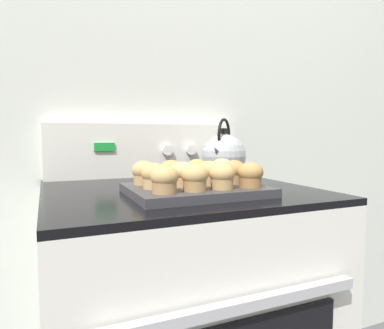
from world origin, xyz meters
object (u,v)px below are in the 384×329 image
(muffin_r0_c2, at_px, (222,176))
(muffin_r2_c2, at_px, (197,170))
(muffin_r0_c0, at_px, (164,179))
(muffin_r1_c0, at_px, (154,176))
(muffin_r2_c0, at_px, (144,173))
(tea_kettle, at_px, (224,155))
(muffin_r2_c3, at_px, (222,169))
(muffin_r1_c1, at_px, (183,174))
(muffin_pan, at_px, (196,190))
(muffin_r0_c1, at_px, (195,178))
(muffin_r1_c2, at_px, (209,173))
(muffin_r0_c3, at_px, (250,175))
(muffin_r1_c3, at_px, (234,172))
(muffin_r2_c1, at_px, (171,172))

(muffin_r0_c2, relative_size, muffin_r2_c2, 1.00)
(muffin_r0_c0, bearing_deg, muffin_r1_c0, 90.52)
(muffin_r1_c0, bearing_deg, muffin_r2_c0, 92.93)
(muffin_r0_c0, relative_size, muffin_r2_c0, 1.00)
(muffin_r1_c0, bearing_deg, tea_kettle, 38.87)
(muffin_r2_c3, bearing_deg, muffin_r1_c1, -155.00)
(muffin_pan, relative_size, muffin_r0_c1, 5.30)
(muffin_r0_c1, relative_size, muffin_r1_c1, 1.00)
(muffin_r0_c2, distance_m, muffin_r1_c2, 0.08)
(muffin_r0_c3, bearing_deg, muffin_r0_c0, 179.99)
(muffin_r0_c2, xyz_separation_m, muffin_r1_c1, (-0.07, 0.08, 0.00))
(muffin_pan, relative_size, muffin_r0_c2, 5.30)
(muffin_r2_c0, bearing_deg, muffin_r1_c0, -87.07)
(muffin_r0_c1, distance_m, muffin_r1_c3, 0.17)
(muffin_r1_c1, bearing_deg, muffin_r0_c2, -46.55)
(muffin_r0_c1, bearing_deg, muffin_r0_c2, 0.90)
(muffin_r0_c0, distance_m, muffin_r0_c1, 0.08)
(muffin_r1_c1, distance_m, muffin_r2_c1, 0.07)
(muffin_r0_c3, distance_m, muffin_r2_c3, 0.15)
(muffin_pan, relative_size, muffin_r1_c2, 5.30)
(muffin_r0_c0, xyz_separation_m, muffin_r1_c2, (0.15, 0.08, 0.00))
(muffin_r0_c1, bearing_deg, muffin_r2_c1, 91.48)
(muffin_r1_c3, relative_size, muffin_r2_c1, 1.00)
(muffin_r1_c1, bearing_deg, muffin_r0_c3, -28.05)
(muffin_r0_c2, distance_m, muffin_r1_c0, 0.17)
(muffin_r2_c1, bearing_deg, muffin_r1_c0, -133.00)
(muffin_r2_c1, bearing_deg, muffin_pan, -62.00)
(muffin_r2_c0, distance_m, muffin_r2_c2, 0.16)
(muffin_r1_c1, bearing_deg, muffin_r0_c0, -133.38)
(muffin_r1_c0, relative_size, muffin_r2_c1, 1.00)
(muffin_r0_c3, relative_size, muffin_r2_c2, 1.00)
(muffin_r2_c3, bearing_deg, muffin_r1_c2, -137.11)
(muffin_r0_c2, distance_m, muffin_r1_c3, 0.11)
(muffin_r0_c3, xyz_separation_m, tea_kettle, (0.12, 0.35, 0.03))
(muffin_r1_c0, height_order, muffin_r2_c1, same)
(muffin_r0_c3, height_order, muffin_r1_c1, same)
(muffin_r0_c2, relative_size, muffin_r2_c0, 1.00)
(muffin_r2_c3, bearing_deg, muffin_r1_c3, -91.64)
(muffin_r1_c3, bearing_deg, muffin_r0_c2, -135.85)
(muffin_r0_c2, height_order, muffin_r2_c3, same)
(muffin_r2_c1, bearing_deg, muffin_r2_c2, 2.21)
(muffin_r0_c2, height_order, muffin_r2_c2, same)
(tea_kettle, bearing_deg, muffin_pan, -130.18)
(muffin_r0_c2, xyz_separation_m, muffin_r2_c0, (-0.15, 0.15, 0.00))
(muffin_pan, relative_size, tea_kettle, 1.60)
(muffin_pan, xyz_separation_m, muffin_r0_c3, (0.12, -0.08, 0.04))
(muffin_r0_c0, bearing_deg, muffin_r1_c1, 46.62)
(muffin_r1_c0, bearing_deg, muffin_r0_c2, -25.60)
(muffin_r0_c3, bearing_deg, muffin_r2_c2, 116.03)
(muffin_r1_c0, bearing_deg, muffin_r0_c0, -89.48)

